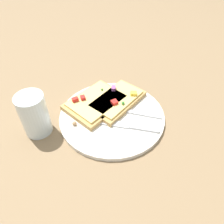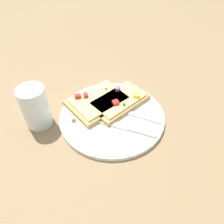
{
  "view_description": "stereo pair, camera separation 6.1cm",
  "coord_description": "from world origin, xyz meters",
  "px_view_note": "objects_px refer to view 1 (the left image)",
  "views": [
    {
      "loc": [
        0.42,
        0.11,
        0.45
      ],
      "look_at": [
        0.0,
        0.0,
        0.02
      ],
      "focal_mm": 35.0,
      "sensor_mm": 36.0,
      "label": 1
    },
    {
      "loc": [
        0.4,
        0.17,
        0.45
      ],
      "look_at": [
        0.0,
        0.0,
        0.02
      ],
      "focal_mm": 35.0,
      "sensor_mm": 36.0,
      "label": 2
    }
  ],
  "objects_px": {
    "plate": "(112,116)",
    "pizza_slice_main": "(96,102)",
    "drinking_glass": "(34,115)",
    "fork": "(117,109)",
    "knife": "(126,125)",
    "pizza_slice_corner": "(117,100)"
  },
  "relations": [
    {
      "from": "plate",
      "to": "pizza_slice_main",
      "type": "height_order",
      "value": "pizza_slice_main"
    },
    {
      "from": "pizza_slice_main",
      "to": "drinking_glass",
      "type": "relative_size",
      "value": 1.77
    },
    {
      "from": "fork",
      "to": "pizza_slice_main",
      "type": "xyz_separation_m",
      "value": [
        -0.01,
        -0.06,
        0.01
      ]
    },
    {
      "from": "fork",
      "to": "knife",
      "type": "bearing_deg",
      "value": 123.98
    },
    {
      "from": "fork",
      "to": "drinking_glass",
      "type": "bearing_deg",
      "value": 31.93
    },
    {
      "from": "plate",
      "to": "drinking_glass",
      "type": "distance_m",
      "value": 0.21
    },
    {
      "from": "knife",
      "to": "drinking_glass",
      "type": "xyz_separation_m",
      "value": [
        0.06,
        -0.22,
        0.04
      ]
    },
    {
      "from": "plate",
      "to": "pizza_slice_corner",
      "type": "xyz_separation_m",
      "value": [
        -0.05,
        0.0,
        0.02
      ]
    },
    {
      "from": "drinking_glass",
      "to": "fork",
      "type": "bearing_deg",
      "value": 122.45
    },
    {
      "from": "knife",
      "to": "pizza_slice_main",
      "type": "height_order",
      "value": "pizza_slice_main"
    },
    {
      "from": "pizza_slice_corner",
      "to": "drinking_glass",
      "type": "distance_m",
      "value": 0.23
    },
    {
      "from": "pizza_slice_main",
      "to": "plate",
      "type": "bearing_deg",
      "value": 90.58
    },
    {
      "from": "fork",
      "to": "knife",
      "type": "relative_size",
      "value": 1.06
    },
    {
      "from": "pizza_slice_corner",
      "to": "drinking_glass",
      "type": "relative_size",
      "value": 1.7
    },
    {
      "from": "plate",
      "to": "pizza_slice_corner",
      "type": "height_order",
      "value": "pizza_slice_corner"
    },
    {
      "from": "plate",
      "to": "fork",
      "type": "height_order",
      "value": "fork"
    },
    {
      "from": "pizza_slice_corner",
      "to": "fork",
      "type": "bearing_deg",
      "value": 39.07
    },
    {
      "from": "plate",
      "to": "knife",
      "type": "height_order",
      "value": "knife"
    },
    {
      "from": "pizza_slice_corner",
      "to": "drinking_glass",
      "type": "height_order",
      "value": "drinking_glass"
    },
    {
      "from": "pizza_slice_main",
      "to": "pizza_slice_corner",
      "type": "height_order",
      "value": "same"
    },
    {
      "from": "knife",
      "to": "pizza_slice_main",
      "type": "bearing_deg",
      "value": -33.31
    },
    {
      "from": "knife",
      "to": "pizza_slice_main",
      "type": "relative_size",
      "value": 1.04
    }
  ]
}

